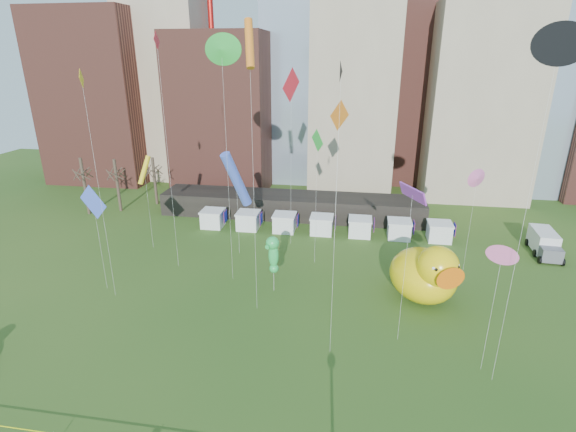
% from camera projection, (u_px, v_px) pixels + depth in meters
% --- Properties ---
extents(skyline, '(101.00, 23.00, 68.00)m').
position_uv_depth(skyline, '(345.00, 61.00, 73.29)').
color(skyline, brown).
rests_on(skyline, ground).
extents(pavilion, '(38.00, 6.00, 3.20)m').
position_uv_depth(pavilion, '(291.00, 205.00, 63.44)').
color(pavilion, black).
rests_on(pavilion, ground).
extents(vendor_tents, '(33.24, 2.80, 2.40)m').
position_uv_depth(vendor_tents, '(322.00, 225.00, 57.31)').
color(vendor_tents, white).
rests_on(vendor_tents, ground).
extents(bare_trees, '(8.44, 6.44, 8.50)m').
position_uv_depth(bare_trees, '(118.00, 184.00, 65.18)').
color(bare_trees, '#382B21').
rests_on(bare_trees, ground).
extents(big_duck, '(8.26, 9.14, 6.38)m').
position_uv_depth(big_duck, '(426.00, 273.00, 40.75)').
color(big_duck, yellow).
rests_on(big_duck, ground).
extents(small_duck, '(3.76, 4.71, 3.46)m').
position_uv_depth(small_duck, '(426.00, 272.00, 43.92)').
color(small_duck, white).
rests_on(small_duck, ground).
extents(seahorse_green, '(1.67, 1.87, 5.90)m').
position_uv_depth(seahorse_green, '(273.00, 252.00, 42.01)').
color(seahorse_green, silver).
rests_on(seahorse_green, ground).
extents(seahorse_purple, '(1.48, 1.65, 4.46)m').
position_uv_depth(seahorse_purple, '(441.00, 265.00, 42.00)').
color(seahorse_purple, silver).
rests_on(seahorse_purple, ground).
extents(box_truck, '(2.90, 6.45, 2.68)m').
position_uv_depth(box_truck, '(544.00, 243.00, 51.31)').
color(box_truck, silver).
rests_on(box_truck, ground).
extents(kite_0, '(0.22, 1.65, 24.35)m').
position_uv_depth(kite_0, '(158.00, 58.00, 41.09)').
color(kite_0, silver).
rests_on(kite_0, ground).
extents(kite_1, '(1.55, 1.42, 11.50)m').
position_uv_depth(kite_1, '(477.00, 178.00, 43.69)').
color(kite_1, silver).
rests_on(kite_1, ground).
extents(kite_2, '(2.36, 0.83, 23.93)m').
position_uv_depth(kite_2, '(560.00, 45.00, 23.65)').
color(kite_2, silver).
rests_on(kite_2, ground).
extents(kite_3, '(1.38, 1.90, 15.13)m').
position_uv_depth(kite_3, '(317.00, 143.00, 44.79)').
color(kite_3, silver).
rests_on(kite_3, ground).
extents(kite_4, '(1.51, 1.95, 11.43)m').
position_uv_depth(kite_4, '(144.00, 170.00, 50.03)').
color(kite_4, silver).
rests_on(kite_4, ground).
extents(kite_5, '(3.20, 0.93, 10.87)m').
position_uv_depth(kite_5, '(93.00, 203.00, 40.85)').
color(kite_5, silver).
rests_on(kite_5, ground).
extents(kite_6, '(2.21, 2.65, 17.70)m').
position_uv_depth(kite_6, '(339.00, 117.00, 47.88)').
color(kite_6, silver).
rests_on(kite_6, ground).
extents(kite_7, '(1.80, 3.08, 13.21)m').
position_uv_depth(kite_7, '(413.00, 194.00, 31.68)').
color(kite_7, silver).
rests_on(kite_7, ground).
extents(kite_8, '(1.39, 3.42, 21.01)m').
position_uv_depth(kite_8, '(291.00, 87.00, 47.77)').
color(kite_8, silver).
rests_on(kite_8, ground).
extents(kite_9, '(1.34, 0.79, 10.21)m').
position_uv_depth(kite_9, '(502.00, 255.00, 29.33)').
color(kite_9, silver).
rests_on(kite_9, ground).
extents(kite_10, '(0.23, 1.35, 21.91)m').
position_uv_depth(kite_10, '(341.00, 74.00, 27.25)').
color(kite_10, silver).
rests_on(kite_10, ground).
extents(kite_11, '(2.69, 1.37, 24.10)m').
position_uv_depth(kite_11, '(222.00, 50.00, 38.10)').
color(kite_11, silver).
rests_on(kite_11, ground).
extents(kite_12, '(0.60, 1.43, 21.19)m').
position_uv_depth(kite_12, '(84.00, 95.00, 36.04)').
color(kite_12, silver).
rests_on(kite_12, ground).
extents(kite_13, '(3.22, 3.90, 12.50)m').
position_uv_depth(kite_13, '(236.00, 180.00, 48.54)').
color(kite_13, silver).
rests_on(kite_13, ground).
extents(kite_14, '(1.23, 2.28, 24.89)m').
position_uv_depth(kite_14, '(249.00, 44.00, 32.58)').
color(kite_14, silver).
rests_on(kite_14, ground).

